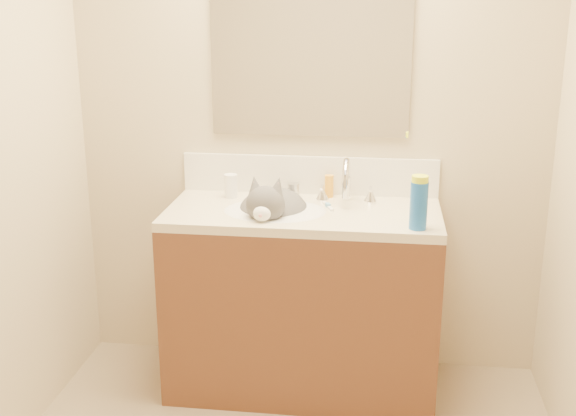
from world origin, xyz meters
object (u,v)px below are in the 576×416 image
(basin, at_px, (275,226))
(spray_can, at_px, (419,206))
(silver_jar, at_px, (293,190))
(faucet, at_px, (346,184))
(pill_bottle, at_px, (231,186))
(vanity_cabinet, at_px, (302,304))
(cat, at_px, (272,213))
(amber_bottle, at_px, (329,186))

(basin, relative_size, spray_can, 2.32)
(basin, bearing_deg, silver_jar, 76.71)
(faucet, bearing_deg, pill_bottle, 178.60)
(vanity_cabinet, distance_m, pill_bottle, 0.63)
(faucet, xyz_separation_m, pill_bottle, (-0.53, 0.01, -0.03))
(basin, relative_size, faucet, 1.61)
(spray_can, bearing_deg, vanity_cabinet, 157.51)
(vanity_cabinet, bearing_deg, cat, 179.06)
(faucet, height_order, silver_jar, faucet)
(basin, height_order, amber_bottle, amber_bottle)
(pill_bottle, bearing_deg, cat, -34.34)
(vanity_cabinet, height_order, spray_can, spray_can)
(faucet, relative_size, silver_jar, 4.21)
(basin, bearing_deg, pill_bottle, 142.31)
(spray_can, bearing_deg, amber_bottle, 133.05)
(vanity_cabinet, height_order, cat, cat)
(faucet, bearing_deg, cat, -156.93)
(pill_bottle, xyz_separation_m, amber_bottle, (0.45, 0.07, -0.00))
(basin, distance_m, silver_jar, 0.25)
(pill_bottle, relative_size, amber_bottle, 1.05)
(silver_jar, distance_m, amber_bottle, 0.17)
(cat, bearing_deg, silver_jar, 73.35)
(basin, distance_m, spray_can, 0.65)
(cat, height_order, spray_can, spray_can)
(vanity_cabinet, relative_size, amber_bottle, 11.49)
(cat, bearing_deg, amber_bottle, 45.65)
(spray_can, bearing_deg, silver_jar, 144.50)
(amber_bottle, distance_m, spray_can, 0.57)
(silver_jar, height_order, amber_bottle, amber_bottle)
(cat, bearing_deg, vanity_cabinet, 2.35)
(faucet, bearing_deg, vanity_cabinet, -142.71)
(basin, distance_m, cat, 0.06)
(faucet, distance_m, amber_bottle, 0.12)
(pill_bottle, bearing_deg, faucet, -1.40)
(faucet, bearing_deg, spray_can, -47.80)
(faucet, relative_size, spray_can, 1.44)
(vanity_cabinet, bearing_deg, silver_jar, 109.12)
(vanity_cabinet, height_order, amber_bottle, amber_bottle)
(amber_bottle, xyz_separation_m, spray_can, (0.39, -0.42, 0.04))
(silver_jar, distance_m, spray_can, 0.68)
(silver_jar, xyz_separation_m, spray_can, (0.55, -0.40, 0.06))
(spray_can, bearing_deg, pill_bottle, 157.28)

